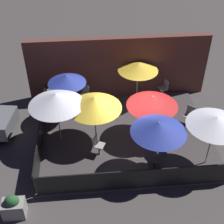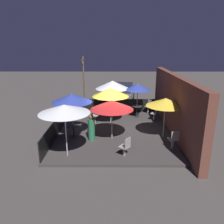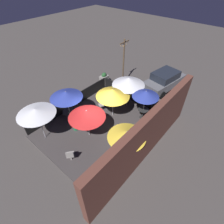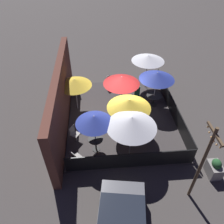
{
  "view_description": "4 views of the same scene",
  "coord_description": "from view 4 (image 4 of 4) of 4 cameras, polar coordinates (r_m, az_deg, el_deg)",
  "views": [
    {
      "loc": [
        -1.61,
        -10.53,
        9.56
      ],
      "look_at": [
        -0.58,
        0.48,
        1.03
      ],
      "focal_mm": 50.0,
      "sensor_mm": 36.0,
      "label": 1
    },
    {
      "loc": [
        11.71,
        -0.05,
        4.85
      ],
      "look_at": [
        -0.57,
        -0.1,
        1.06
      ],
      "focal_mm": 35.0,
      "sensor_mm": 36.0,
      "label": 2
    },
    {
      "loc": [
        5.8,
        5.86,
        8.64
      ],
      "look_at": [
        -0.64,
        0.36,
        1.19
      ],
      "focal_mm": 28.0,
      "sensor_mm": 36.0,
      "label": 3
    },
    {
      "loc": [
        -9.87,
        1.39,
        8.84
      ],
      "look_at": [
        -0.68,
        0.62,
        1.0
      ],
      "focal_mm": 35.0,
      "sensor_mm": 36.0,
      "label": 4
    }
  ],
  "objects": [
    {
      "name": "patio_umbrella_4",
      "position": [
        10.98,
        4.49,
        2.21
      ],
      "size": [
        2.26,
        2.26,
        2.22
      ],
      "color": "#B2B2B7",
      "rests_on": "patio_deck"
    },
    {
      "name": "patio_umbrella_3",
      "position": [
        14.87,
        9.42,
        13.7
      ],
      "size": [
        2.17,
        2.17,
        2.36
      ],
      "color": "#B2B2B7",
      "rests_on": "patio_deck"
    },
    {
      "name": "building_wall",
      "position": [
        12.37,
        -13.03,
        3.61
      ],
      "size": [
        9.15,
        0.36,
        3.29
      ],
      "color": "brown",
      "rests_on": "ground_plane"
    },
    {
      "name": "patio_chair_4",
      "position": [
        10.5,
        -9.45,
        -11.72
      ],
      "size": [
        0.57,
        0.57,
        0.95
      ],
      "rotation": [
        0.0,
        0.0,
        -0.83
      ],
      "color": "gray",
      "rests_on": "patio_deck"
    },
    {
      "name": "dining_table_0",
      "position": [
        10.95,
        -4.29,
        -7.64
      ],
      "size": [
        0.74,
        0.74,
        0.78
      ],
      "color": "black",
      "rests_on": "patio_deck"
    },
    {
      "name": "patio_umbrella_6",
      "position": [
        12.8,
        -9.79,
        7.64
      ],
      "size": [
        1.99,
        1.99,
        2.13
      ],
      "color": "#B2B2B7",
      "rests_on": "patio_deck"
    },
    {
      "name": "fence_front",
      "position": [
        13.62,
        15.44,
        1.39
      ],
      "size": [
        7.35,
        0.05,
        0.95
      ],
      "color": "black",
      "rests_on": "patio_deck"
    },
    {
      "name": "patio_chair_2",
      "position": [
        15.34,
        -0.77,
        7.9
      ],
      "size": [
        0.56,
        0.56,
        0.9
      ],
      "rotation": [
        0.0,
        0.0,
        -2.25
      ],
      "color": "gray",
      "rests_on": "patio_deck"
    },
    {
      "name": "patio_deck",
      "position": [
        13.29,
        2.41,
        -1.06
      ],
      "size": [
        7.55,
        6.25,
        0.12
      ],
      "color": "#383333",
      "rests_on": "ground_plane"
    },
    {
      "name": "patio_umbrella_0",
      "position": [
        9.91,
        -4.7,
        -1.98
      ],
      "size": [
        1.74,
        1.74,
        2.28
      ],
      "color": "#B2B2B7",
      "rests_on": "patio_deck"
    },
    {
      "name": "patio_chair_3",
      "position": [
        11.61,
        -9.85,
        -5.5
      ],
      "size": [
        0.56,
        0.56,
        0.92
      ],
      "rotation": [
        0.0,
        0.0,
        -2.17
      ],
      "color": "gray",
      "rests_on": "patio_deck"
    },
    {
      "name": "dining_table_1",
      "position": [
        13.95,
        10.87,
        3.78
      ],
      "size": [
        0.94,
        0.94,
        0.71
      ],
      "color": "black",
      "rests_on": "patio_deck"
    },
    {
      "name": "patio_umbrella_5",
      "position": [
        13.02,
        2.51,
        8.34
      ],
      "size": [
        2.2,
        2.2,
        2.07
      ],
      "color": "#B2B2B7",
      "rests_on": "patio_deck"
    },
    {
      "name": "light_post",
      "position": [
        8.86,
        22.52,
        -12.11
      ],
      "size": [
        1.1,
        0.12,
        4.03
      ],
      "color": "brown",
      "rests_on": "ground_plane"
    },
    {
      "name": "patio_chair_0",
      "position": [
        14.79,
        -9.48,
        6.08
      ],
      "size": [
        0.48,
        0.48,
        0.95
      ],
      "rotation": [
        0.0,
        0.0,
        -2.9
      ],
      "color": "gray",
      "rests_on": "patio_deck"
    },
    {
      "name": "patio_chair_1",
      "position": [
        12.11,
        8.61,
        -2.78
      ],
      "size": [
        0.53,
        0.53,
        0.95
      ],
      "rotation": [
        0.0,
        0.0,
        -0.43
      ],
      "color": "gray",
      "rests_on": "patio_deck"
    },
    {
      "name": "patio_umbrella_1",
      "position": [
        13.1,
        11.71,
        9.24
      ],
      "size": [
        2.08,
        2.08,
        2.35
      ],
      "color": "#B2B2B7",
      "rests_on": "patio_deck"
    },
    {
      "name": "fence_side_left",
      "position": [
        10.38,
        4.94,
        -12.5
      ],
      "size": [
        0.05,
        6.05,
        0.95
      ],
      "color": "black",
      "rests_on": "patio_deck"
    },
    {
      "name": "patron_0",
      "position": [
        14.02,
        6.54,
        4.82
      ],
      "size": [
        0.39,
        0.39,
        1.38
      ],
      "rotation": [
        0.0,
        0.0,
        6.15
      ],
      "color": "#236642",
      "rests_on": "patio_deck"
    },
    {
      "name": "planter_box",
      "position": [
        11.29,
        25.21,
        -13.17
      ],
      "size": [
        0.77,
        0.54,
        1.0
      ],
      "color": "gray",
      "rests_on": "ground_plane"
    },
    {
      "name": "patio_umbrella_2",
      "position": [
        9.68,
        5.19,
        -2.64
      ],
      "size": [
        2.3,
        2.3,
        2.42
      ],
      "color": "#B2B2B7",
      "rests_on": "patio_deck"
    },
    {
      "name": "ground_plane",
      "position": [
        13.33,
        2.4,
        -1.25
      ],
      "size": [
        60.0,
        60.0,
        0.0
      ],
      "primitive_type": "plane",
      "color": "#423D3A"
    }
  ]
}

